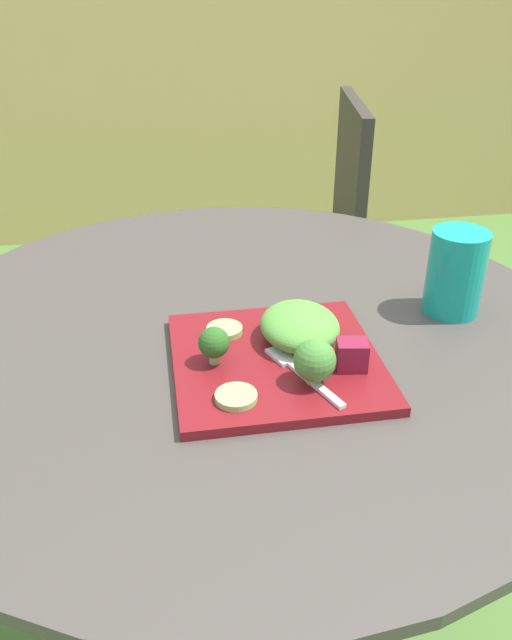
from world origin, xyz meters
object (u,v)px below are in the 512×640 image
at_px(fork, 298,370).
at_px(patio_chair, 308,236).
at_px(salad_plate, 276,361).
at_px(drinking_glass, 455,277).

bearing_deg(fork, patio_chair, 75.15).
distance_m(patio_chair, salad_plate, 1.03).
bearing_deg(salad_plate, drinking_glass, 19.53).
bearing_deg(patio_chair, drinking_glass, -89.33).
xyz_separation_m(patio_chair, drinking_glass, (0.01, -0.85, 0.28)).
xyz_separation_m(salad_plate, drinking_glass, (0.30, 0.10, 0.05)).
relative_size(salad_plate, fork, 1.84).
distance_m(salad_plate, fork, 0.05).
height_order(drinking_glass, fork, drinking_glass).
relative_size(patio_chair, fork, 6.04).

